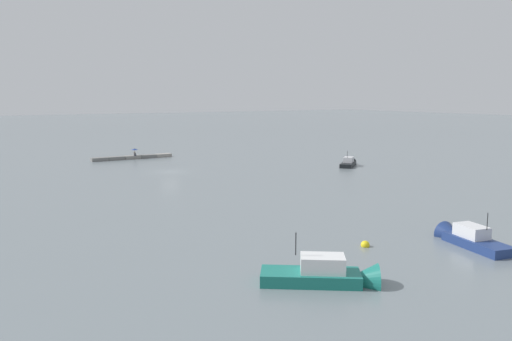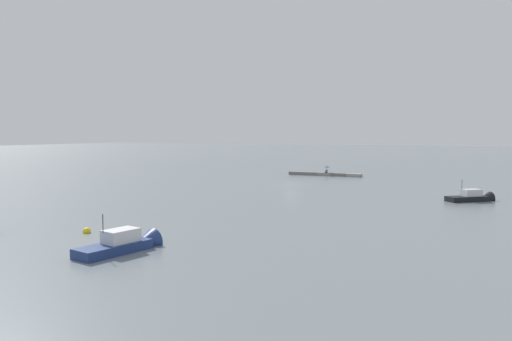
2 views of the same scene
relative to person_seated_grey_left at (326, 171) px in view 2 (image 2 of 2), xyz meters
The scene contains 7 objects.
ground_plane 17.84m from the person_seated_grey_left, 88.68° to the left, with size 500.00×500.00×0.00m, color slate.
seawall_pier 0.70m from the person_seated_grey_left, 20.79° to the right, with size 14.28×1.42×0.59m.
person_seated_grey_left is the anchor object (origin of this frame).
umbrella_open_navy 0.87m from the person_seated_grey_left, 92.88° to the right, with size 1.24×1.24×1.27m.
motorboat_black_mid 37.34m from the person_seated_grey_left, 135.19° to the left, with size 5.62×5.11×3.27m.
motorboat_navy_far 64.32m from the person_seated_grey_left, 94.55° to the left, with size 3.16×6.60×3.56m.
mooring_buoy_near 60.65m from the person_seated_grey_left, 88.23° to the left, with size 0.66×0.66×0.66m.
Camera 2 is at (-28.32, 73.42, 8.26)m, focal length 34.83 mm.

